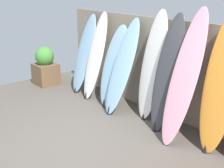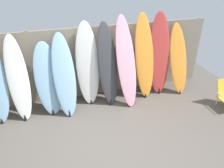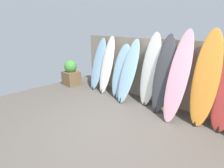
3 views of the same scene
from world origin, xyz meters
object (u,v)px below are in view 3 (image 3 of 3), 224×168
at_px(surfboard_orange_7, 206,79).
at_px(planter_box, 71,74).
at_px(surfboard_white_1, 107,65).
at_px(surfboard_skyblue_2, 121,71).
at_px(surfboard_charcoal_5, 163,75).
at_px(surfboard_white_4, 150,70).
at_px(surfboard_pink_6, 178,76).
at_px(surfboard_skyblue_3, 128,71).
at_px(surfboard_skyblue_0, 98,64).

distance_m(surfboard_orange_7, planter_box, 4.53).
xyz_separation_m(surfboard_white_1, surfboard_skyblue_2, (0.61, 0.01, -0.10)).
bearing_deg(surfboard_charcoal_5, surfboard_white_4, 165.17).
distance_m(surfboard_charcoal_5, surfboard_orange_7, 0.97).
bearing_deg(surfboard_orange_7, surfboard_pink_6, -163.65).
height_order(surfboard_white_1, surfboard_orange_7, surfboard_orange_7).
distance_m(surfboard_skyblue_2, surfboard_orange_7, 2.37).
height_order(surfboard_skyblue_3, surfboard_orange_7, surfboard_orange_7).
relative_size(surfboard_skyblue_2, surfboard_charcoal_5, 0.83).
xyz_separation_m(surfboard_pink_6, planter_box, (-3.92, -0.35, -0.59)).
relative_size(surfboard_skyblue_0, planter_box, 1.88).
bearing_deg(surfboard_skyblue_0, surfboard_white_4, 2.58).
relative_size(surfboard_skyblue_0, surfboard_charcoal_5, 0.90).
height_order(surfboard_white_1, surfboard_charcoal_5, surfboard_charcoal_5).
height_order(surfboard_white_1, surfboard_skyblue_2, surfboard_white_1).
xyz_separation_m(surfboard_white_1, surfboard_pink_6, (2.43, -0.09, 0.12)).
xyz_separation_m(surfboard_skyblue_0, surfboard_skyblue_3, (1.46, -0.13, 0.01)).
bearing_deg(surfboard_skyblue_2, surfboard_charcoal_5, 0.23).
xyz_separation_m(surfboard_orange_7, planter_box, (-4.46, -0.51, -0.61)).
height_order(surfboard_skyblue_0, surfboard_skyblue_2, surfboard_skyblue_0).
height_order(surfboard_pink_6, surfboard_orange_7, surfboard_orange_7).
bearing_deg(surfboard_white_1, surfboard_skyblue_2, 0.88).
distance_m(surfboard_white_1, surfboard_skyblue_2, 0.62).
distance_m(surfboard_skyblue_2, surfboard_skyblue_3, 0.38).
distance_m(surfboard_skyblue_3, surfboard_orange_7, 2.01).
relative_size(surfboard_skyblue_0, surfboard_orange_7, 0.84).
bearing_deg(surfboard_pink_6, surfboard_charcoal_5, 166.70).
xyz_separation_m(surfboard_white_1, planter_box, (-1.49, -0.44, -0.47)).
distance_m(surfboard_white_4, surfboard_pink_6, 0.92).
bearing_deg(surfboard_pink_6, surfboard_skyblue_2, 176.99).
xyz_separation_m(surfboard_white_1, surfboard_skyblue_3, (0.97, -0.08, -0.02)).
relative_size(surfboard_skyblue_0, surfboard_skyblue_2, 1.08).
bearing_deg(surfboard_orange_7, surfboard_skyblue_2, -178.51).
height_order(surfboard_skyblue_0, surfboard_white_1, surfboard_white_1).
height_order(surfboard_white_1, planter_box, surfboard_white_1).
relative_size(surfboard_white_1, surfboard_charcoal_5, 0.94).
distance_m(surfboard_skyblue_2, planter_box, 2.18).
relative_size(surfboard_skyblue_2, surfboard_skyblue_3, 0.91).
distance_m(surfboard_skyblue_3, planter_box, 2.52).
distance_m(surfboard_white_1, surfboard_orange_7, 2.97).
bearing_deg(surfboard_white_1, surfboard_pink_6, -2.04).
bearing_deg(surfboard_white_4, surfboard_white_1, -174.96).
distance_m(surfboard_skyblue_0, planter_box, 1.19).
relative_size(surfboard_white_1, surfboard_white_4, 0.93).
relative_size(surfboard_skyblue_0, surfboard_white_4, 0.89).
bearing_deg(surfboard_white_4, surfboard_skyblue_2, -172.26).
bearing_deg(surfboard_orange_7, surfboard_skyblue_0, -179.57).
bearing_deg(surfboard_skyblue_2, surfboard_white_1, -179.12).
bearing_deg(surfboard_skyblue_0, surfboard_skyblue_3, -4.91).
bearing_deg(planter_box, surfboard_white_1, 16.46).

